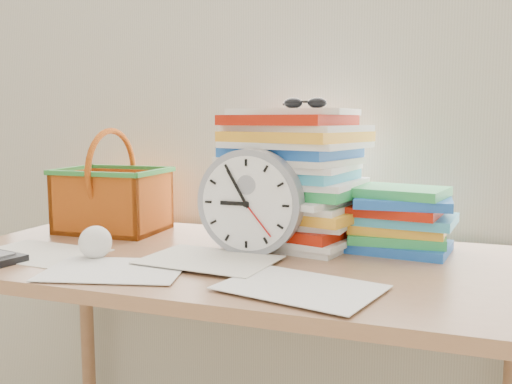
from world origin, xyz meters
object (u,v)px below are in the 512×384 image
at_px(book_stack, 397,219).
at_px(desk, 233,286).
at_px(basket, 112,181).
at_px(clock, 250,202).
at_px(paper_stack, 293,177).

bearing_deg(book_stack, desk, -151.96).
distance_m(desk, book_stack, 0.44).
xyz_separation_m(book_stack, basket, (-0.80, -0.02, 0.07)).
relative_size(clock, book_stack, 0.96).
relative_size(desk, paper_stack, 4.00).
distance_m(paper_stack, book_stack, 0.28).
bearing_deg(basket, book_stack, -0.10).
relative_size(clock, basket, 0.87).
xyz_separation_m(desk, book_stack, (0.36, 0.19, 0.15)).
relative_size(paper_stack, book_stack, 1.32).
relative_size(paper_stack, clock, 1.37).
bearing_deg(desk, book_stack, 28.04).
xyz_separation_m(desk, paper_stack, (0.10, 0.18, 0.25)).
distance_m(desk, basket, 0.52).
distance_m(desk, paper_stack, 0.32).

